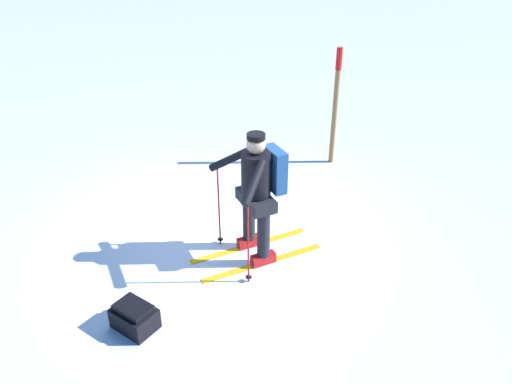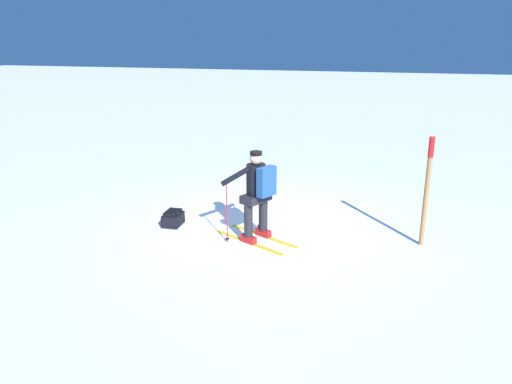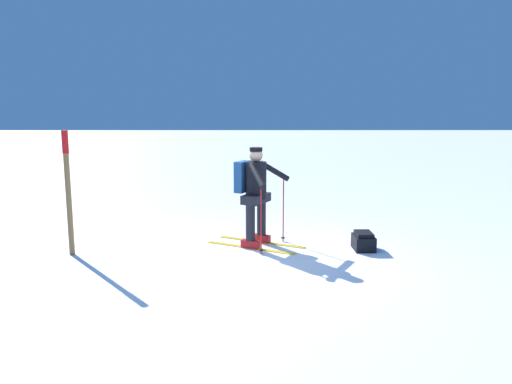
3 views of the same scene
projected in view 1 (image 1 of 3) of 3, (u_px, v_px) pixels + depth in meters
The scene contains 4 objects.
ground_plane at pixel (212, 235), 6.50m from camera, with size 80.00×80.00×0.00m, color white.
skier at pixel (258, 189), 5.70m from camera, with size 1.19×1.62×1.61m.
dropped_backpack at pixel (135, 317), 5.01m from camera, with size 0.43×0.32×0.29m.
trail_marker at pixel (336, 99), 7.84m from camera, with size 0.09×0.09×1.90m.
Camera 1 is at (3.64, -3.98, 3.71)m, focal length 35.00 mm.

